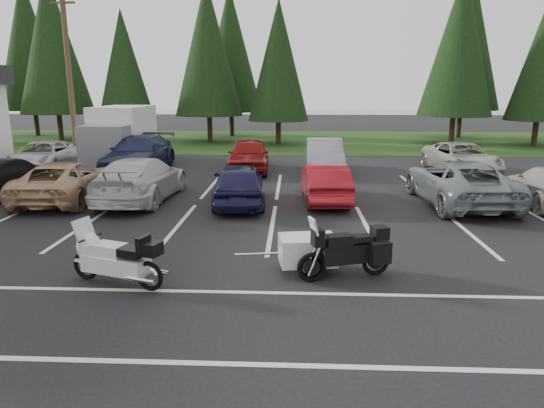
{
  "coord_description": "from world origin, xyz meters",
  "views": [
    {
      "loc": [
        1.11,
        -12.18,
        3.87
      ],
      "look_at": [
        0.57,
        -0.5,
        1.05
      ],
      "focal_mm": 32.0,
      "sensor_mm": 36.0,
      "label": 1
    }
  ],
  "objects_px": {
    "car_near_3": "(141,179)",
    "box_truck": "(117,136)",
    "utility_pole": "(69,70)",
    "car_far_1": "(139,154)",
    "car_near_4": "(239,184)",
    "cargo_trailer": "(307,254)",
    "car_near_2": "(66,181)",
    "car_near_6": "(459,182)",
    "car_far_0": "(43,156)",
    "car_far_4": "(462,158)",
    "car_far_2": "(248,155)",
    "car_far_3": "(324,156)",
    "touring_motorcycle": "(115,254)",
    "adventure_motorcycle": "(345,247)",
    "car_near_5": "(325,183)",
    "car_near_1": "(2,177)"
  },
  "relations": [
    {
      "from": "car_near_1",
      "to": "car_far_3",
      "type": "xyz_separation_m",
      "value": [
        11.91,
        5.84,
        0.05
      ]
    },
    {
      "from": "car_near_6",
      "to": "utility_pole",
      "type": "bearing_deg",
      "value": -27.86
    },
    {
      "from": "box_truck",
      "to": "utility_pole",
      "type": "bearing_deg",
      "value": -165.96
    },
    {
      "from": "car_far_0",
      "to": "touring_motorcycle",
      "type": "relative_size",
      "value": 2.05
    },
    {
      "from": "car_far_4",
      "to": "cargo_trailer",
      "type": "xyz_separation_m",
      "value": [
        -7.44,
        -12.77,
        -0.3
      ]
    },
    {
      "from": "box_truck",
      "to": "car_near_3",
      "type": "distance_m",
      "value": 9.16
    },
    {
      "from": "car_near_4",
      "to": "car_far_4",
      "type": "height_order",
      "value": "car_near_4"
    },
    {
      "from": "utility_pole",
      "to": "car_near_4",
      "type": "bearing_deg",
      "value": -41.72
    },
    {
      "from": "utility_pole",
      "to": "box_truck",
      "type": "height_order",
      "value": "utility_pole"
    },
    {
      "from": "car_far_3",
      "to": "cargo_trailer",
      "type": "bearing_deg",
      "value": -94.03
    },
    {
      "from": "adventure_motorcycle",
      "to": "car_near_3",
      "type": "bearing_deg",
      "value": 115.25
    },
    {
      "from": "car_near_3",
      "to": "car_far_0",
      "type": "xyz_separation_m",
      "value": [
        -6.67,
        6.17,
        -0.08
      ]
    },
    {
      "from": "touring_motorcycle",
      "to": "adventure_motorcycle",
      "type": "xyz_separation_m",
      "value": [
        4.58,
        0.55,
        0.03
      ]
    },
    {
      "from": "box_truck",
      "to": "car_near_1",
      "type": "bearing_deg",
      "value": -99.87
    },
    {
      "from": "car_far_0",
      "to": "car_far_2",
      "type": "distance_m",
      "value": 9.86
    },
    {
      "from": "car_near_2",
      "to": "cargo_trailer",
      "type": "xyz_separation_m",
      "value": [
        8.27,
        -6.38,
        -0.3
      ]
    },
    {
      "from": "car_far_2",
      "to": "car_far_4",
      "type": "height_order",
      "value": "car_far_2"
    },
    {
      "from": "car_near_3",
      "to": "touring_motorcycle",
      "type": "distance_m",
      "value": 7.64
    },
    {
      "from": "adventure_motorcycle",
      "to": "car_near_2",
      "type": "bearing_deg",
      "value": 125.49
    },
    {
      "from": "car_far_4",
      "to": "adventure_motorcycle",
      "type": "bearing_deg",
      "value": -122.27
    },
    {
      "from": "utility_pole",
      "to": "car_far_1",
      "type": "bearing_deg",
      "value": -25.55
    },
    {
      "from": "car_near_3",
      "to": "box_truck",
      "type": "bearing_deg",
      "value": -63.23
    },
    {
      "from": "car_far_3",
      "to": "touring_motorcycle",
      "type": "relative_size",
      "value": 1.95
    },
    {
      "from": "car_near_2",
      "to": "cargo_trailer",
      "type": "distance_m",
      "value": 10.45
    },
    {
      "from": "car_far_0",
      "to": "car_far_3",
      "type": "distance_m",
      "value": 13.4
    },
    {
      "from": "car_far_0",
      "to": "cargo_trailer",
      "type": "bearing_deg",
      "value": -49.99
    },
    {
      "from": "car_near_3",
      "to": "car_near_4",
      "type": "xyz_separation_m",
      "value": [
        3.49,
        -0.45,
        -0.04
      ]
    },
    {
      "from": "car_near_5",
      "to": "car_far_0",
      "type": "distance_m",
      "value": 14.4
    },
    {
      "from": "car_far_0",
      "to": "car_near_2",
      "type": "bearing_deg",
      "value": -61.45
    },
    {
      "from": "car_near_1",
      "to": "car_far_3",
      "type": "relative_size",
      "value": 0.93
    },
    {
      "from": "car_near_4",
      "to": "cargo_trailer",
      "type": "bearing_deg",
      "value": 104.23
    },
    {
      "from": "car_near_2",
      "to": "car_near_6",
      "type": "relative_size",
      "value": 0.92
    },
    {
      "from": "car_near_4",
      "to": "car_near_2",
      "type": "bearing_deg",
      "value": -8.49
    },
    {
      "from": "car_near_5",
      "to": "car_far_4",
      "type": "bearing_deg",
      "value": -140.38
    },
    {
      "from": "box_truck",
      "to": "touring_motorcycle",
      "type": "bearing_deg",
      "value": -70.45
    },
    {
      "from": "car_near_6",
      "to": "adventure_motorcycle",
      "type": "relative_size",
      "value": 2.39
    },
    {
      "from": "car_far_1",
      "to": "cargo_trailer",
      "type": "distance_m",
      "value": 14.61
    },
    {
      "from": "car_far_4",
      "to": "touring_motorcycle",
      "type": "relative_size",
      "value": 2.09
    },
    {
      "from": "car_near_2",
      "to": "car_near_6",
      "type": "bearing_deg",
      "value": 176.13
    },
    {
      "from": "car_near_2",
      "to": "adventure_motorcycle",
      "type": "relative_size",
      "value": 2.2
    },
    {
      "from": "cargo_trailer",
      "to": "car_far_4",
      "type": "bearing_deg",
      "value": 51.21
    },
    {
      "from": "car_far_4",
      "to": "car_near_5",
      "type": "bearing_deg",
      "value": -142.65
    },
    {
      "from": "utility_pole",
      "to": "car_far_1",
      "type": "distance_m",
      "value": 5.74
    },
    {
      "from": "car_near_3",
      "to": "car_far_3",
      "type": "xyz_separation_m",
      "value": [
        6.74,
        6.17,
        0.01
      ]
    },
    {
      "from": "car_near_4",
      "to": "car_far_0",
      "type": "height_order",
      "value": "car_near_4"
    },
    {
      "from": "car_far_0",
      "to": "touring_motorcycle",
      "type": "bearing_deg",
      "value": -62.22
    },
    {
      "from": "box_truck",
      "to": "cargo_trailer",
      "type": "xyz_separation_m",
      "value": [
        9.42,
        -14.81,
        -1.05
      ]
    },
    {
      "from": "car_far_4",
      "to": "touring_motorcycle",
      "type": "distance_m",
      "value": 17.74
    },
    {
      "from": "car_near_3",
      "to": "car_far_1",
      "type": "height_order",
      "value": "car_far_1"
    },
    {
      "from": "car_far_3",
      "to": "touring_motorcycle",
      "type": "height_order",
      "value": "car_far_3"
    }
  ]
}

